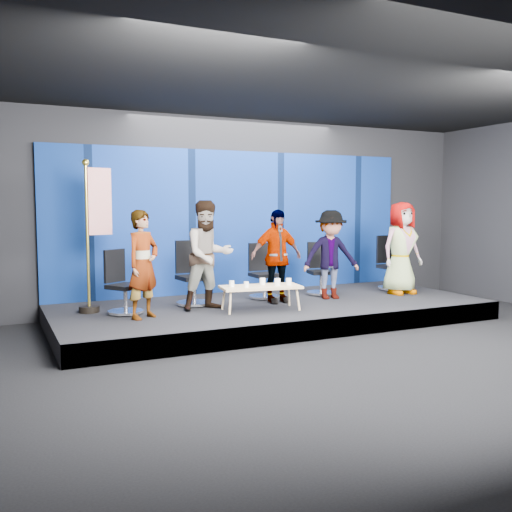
# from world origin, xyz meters

# --- Properties ---
(ground) EXTENTS (10.00, 10.00, 0.00)m
(ground) POSITION_xyz_m (0.00, 0.00, 0.00)
(ground) COLOR black
(ground) RESTS_ON ground
(room_walls) EXTENTS (10.02, 8.02, 3.51)m
(room_walls) POSITION_xyz_m (0.00, 0.00, 2.43)
(room_walls) COLOR black
(room_walls) RESTS_ON ground
(riser) EXTENTS (7.00, 3.00, 0.30)m
(riser) POSITION_xyz_m (0.00, 2.50, 0.15)
(riser) COLOR black
(riser) RESTS_ON ground
(backdrop) EXTENTS (7.00, 0.08, 2.60)m
(backdrop) POSITION_xyz_m (0.00, 3.95, 1.60)
(backdrop) COLOR #071E56
(backdrop) RESTS_ON riser
(chair_a) EXTENTS (0.74, 0.74, 0.95)m
(chair_a) POSITION_xyz_m (-2.43, 2.61, 0.61)
(chair_a) COLOR silver
(chair_a) RESTS_ON riser
(panelist_a) EXTENTS (0.67, 0.61, 1.54)m
(panelist_a) POSITION_xyz_m (-2.23, 2.15, 1.07)
(panelist_a) COLOR black
(panelist_a) RESTS_ON riser
(chair_b) EXTENTS (0.63, 0.63, 1.04)m
(chair_b) POSITION_xyz_m (-1.25, 2.89, 0.64)
(chair_b) COLOR silver
(chair_b) RESTS_ON riser
(panelist_b) EXTENTS (0.87, 0.71, 1.68)m
(panelist_b) POSITION_xyz_m (-1.16, 2.39, 1.14)
(panelist_b) COLOR black
(panelist_b) RESTS_ON riser
(chair_c) EXTENTS (0.54, 0.54, 0.95)m
(chair_c) POSITION_xyz_m (0.07, 3.01, 0.61)
(chair_c) COLOR silver
(chair_c) RESTS_ON riser
(panelist_c) EXTENTS (0.91, 0.38, 1.54)m
(panelist_c) POSITION_xyz_m (0.07, 2.51, 1.07)
(panelist_c) COLOR black
(panelist_c) RESTS_ON riser
(chair_d) EXTENTS (0.63, 0.63, 0.94)m
(chair_d) POSITION_xyz_m (1.20, 2.95, 0.61)
(chair_d) COLOR silver
(chair_d) RESTS_ON riser
(panelist_d) EXTENTS (1.08, 0.76, 1.52)m
(panelist_d) POSITION_xyz_m (1.10, 2.46, 1.06)
(panelist_d) COLOR black
(panelist_d) RESTS_ON riser
(chair_e) EXTENTS (0.60, 0.60, 1.03)m
(chair_e) POSITION_xyz_m (2.72, 2.86, 0.64)
(chair_e) COLOR silver
(chair_e) RESTS_ON riser
(panelist_e) EXTENTS (0.84, 0.56, 1.66)m
(panelist_e) POSITION_xyz_m (2.56, 2.38, 1.13)
(panelist_e) COLOR black
(panelist_e) RESTS_ON riser
(coffee_table) EXTENTS (1.28, 0.69, 0.38)m
(coffee_table) POSITION_xyz_m (-0.46, 2.00, 0.65)
(coffee_table) COLOR tan
(coffee_table) RESTS_ON riser
(mug_a) EXTENTS (0.08, 0.08, 0.09)m
(mug_a) POSITION_xyz_m (-0.89, 2.10, 0.72)
(mug_a) COLOR white
(mug_a) RESTS_ON coffee_table
(mug_b) EXTENTS (0.07, 0.07, 0.09)m
(mug_b) POSITION_xyz_m (-0.73, 1.93, 0.72)
(mug_b) COLOR white
(mug_b) RESTS_ON coffee_table
(mug_c) EXTENTS (0.09, 0.09, 0.10)m
(mug_c) POSITION_xyz_m (-0.38, 2.09, 0.73)
(mug_c) COLOR white
(mug_c) RESTS_ON coffee_table
(mug_d) EXTENTS (0.09, 0.09, 0.11)m
(mug_d) POSITION_xyz_m (-0.20, 1.93, 0.73)
(mug_d) COLOR white
(mug_d) RESTS_ON coffee_table
(mug_e) EXTENTS (0.08, 0.08, 0.10)m
(mug_e) POSITION_xyz_m (0.00, 1.94, 0.73)
(mug_e) COLOR white
(mug_e) RESTS_ON coffee_table
(flag_stand) EXTENTS (0.52, 0.30, 2.29)m
(flag_stand) POSITION_xyz_m (-2.75, 2.95, 1.51)
(flag_stand) COLOR black
(flag_stand) RESTS_ON riser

